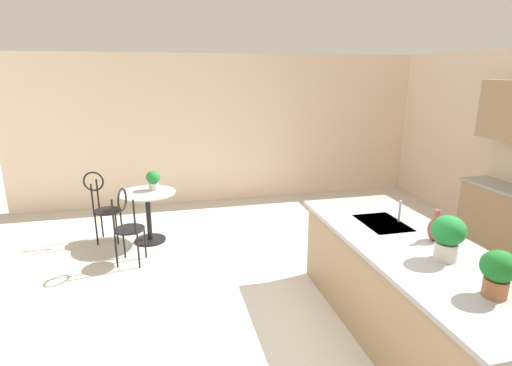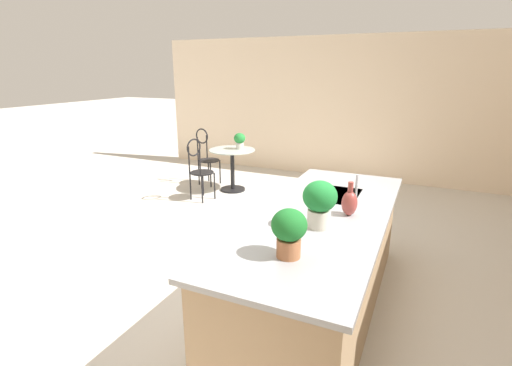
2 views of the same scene
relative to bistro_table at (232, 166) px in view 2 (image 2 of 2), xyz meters
The scene contains 11 objects.
ground_plane 2.95m from the bistro_table, 31.01° to the left, with size 40.00×40.00×0.00m, color beige.
wall_left_window 2.48m from the bistro_table, 139.45° to the left, with size 0.12×7.80×2.70m, color beige.
kitchen_island 3.66m from the bistro_table, 40.05° to the left, with size 2.80×1.06×0.92m.
bistro_table is the anchor object (origin of this frame).
chair_near_window 0.66m from the bistro_table, 103.90° to the right, with size 0.43×0.50×1.04m.
chair_by_island 0.76m from the bistro_table, 18.12° to the right, with size 0.52×0.46×1.04m.
sink_faucet 3.44m from the bistro_table, 48.37° to the left, with size 0.02×0.02×0.22m, color #B2B5BA.
potted_plant_on_table 0.48m from the bistro_table, 135.48° to the left, with size 0.20×0.20×0.28m.
potted_plant_counter_far 4.40m from the bistro_table, 32.92° to the left, with size 0.23×0.23×0.33m.
potted_plant_counter_near 3.99m from the bistro_table, 37.85° to the left, with size 0.26×0.26×0.37m.
vase_on_counter 3.81m from the bistro_table, 43.03° to the left, with size 0.13×0.13×0.29m.
Camera 2 is at (3.27, 1.60, 2.09)m, focal length 26.82 mm.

